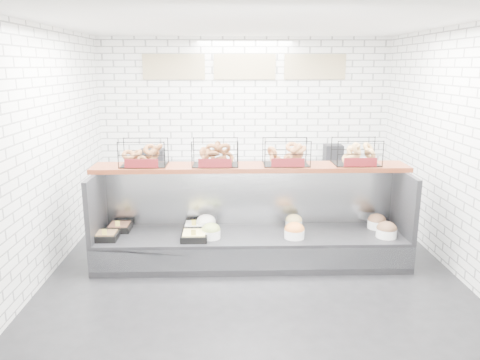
{
  "coord_description": "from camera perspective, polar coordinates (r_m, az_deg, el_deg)",
  "views": [
    {
      "loc": [
        -0.3,
        -5.43,
        2.52
      ],
      "look_at": [
        -0.14,
        0.45,
        1.08
      ],
      "focal_mm": 35.0,
      "sensor_mm": 36.0,
      "label": 1
    }
  ],
  "objects": [
    {
      "name": "room_shell",
      "position": [
        6.06,
        1.31,
        9.41
      ],
      "size": [
        5.02,
        5.51,
        3.01
      ],
      "color": "white",
      "rests_on": "ground"
    },
    {
      "name": "bagel_shelf",
      "position": [
        6.07,
        1.34,
        2.91
      ],
      "size": [
        4.1,
        0.5,
        0.4
      ],
      "color": "#542112",
      "rests_on": "display_case"
    },
    {
      "name": "display_case",
      "position": [
        6.19,
        1.4,
        -6.99
      ],
      "size": [
        4.0,
        0.9,
        1.2
      ],
      "color": "black",
      "rests_on": "ground"
    },
    {
      "name": "ground",
      "position": [
        6.0,
        1.5,
        -11.07
      ],
      "size": [
        5.5,
        5.5,
        0.0
      ],
      "primitive_type": "plane",
      "color": "black",
      "rests_on": "ground"
    },
    {
      "name": "prep_counter",
      "position": [
        8.13,
        0.58,
        -0.83
      ],
      "size": [
        4.0,
        0.6,
        1.2
      ],
      "color": "#93969B",
      "rests_on": "ground"
    }
  ]
}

